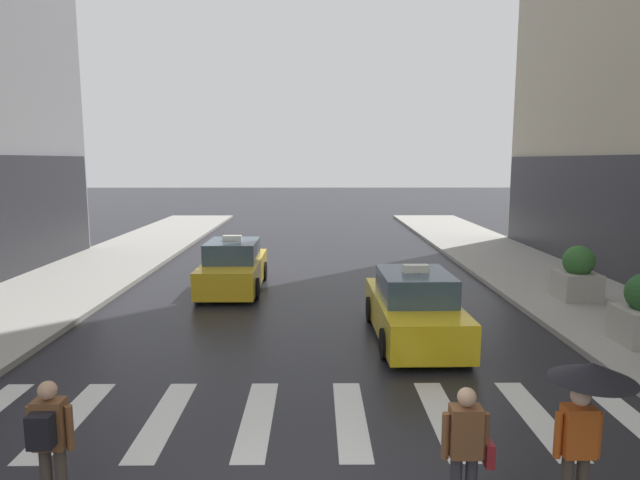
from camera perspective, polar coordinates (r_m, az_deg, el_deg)
name	(u,v)px	position (r m, az deg, el deg)	size (l,w,h in m)	color
crosswalk_markings	(304,418)	(9.46, -1.68, -18.11)	(11.30, 2.80, 0.01)	silver
taxi_lead	(414,309)	(13.23, 9.80, -7.09)	(1.99, 4.57, 1.80)	yellow
taxi_second	(233,268)	(18.13, -9.07, -2.87)	(1.94, 4.54, 1.80)	gold
pedestrian_with_umbrella	(587,399)	(7.17, 26.19, -14.68)	(0.96, 0.96, 1.94)	#473D33
pedestrian_with_backpack	(49,437)	(7.56, -26.48, -17.99)	(0.55, 0.43, 1.65)	#473D33
pedestrian_with_handbag	(466,447)	(6.94, 15.05, -20.18)	(0.60, 0.24, 1.65)	#333338
planter_mid_block	(578,275)	(17.73, 25.38, -3.34)	(1.10, 1.10, 1.60)	#A8A399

